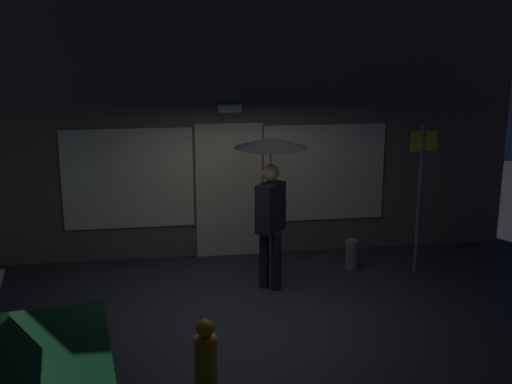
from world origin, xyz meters
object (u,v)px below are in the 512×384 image
object	(u,v)px
street_sign_post	(420,190)
sidewalk_bollard	(352,255)
fire_hydrant	(206,355)
person_with_umbrella	(271,180)

from	to	relation	value
street_sign_post	sidewalk_bollard	size ratio (longest dim) A/B	4.81
street_sign_post	fire_hydrant	world-z (taller)	street_sign_post
person_with_umbrella	fire_hydrant	xyz separation A→B (m)	(-1.10, -2.47, -1.27)
street_sign_post	sidewalk_bollard	xyz separation A→B (m)	(-0.95, 0.25, -1.07)
person_with_umbrella	sidewalk_bollard	xyz separation A→B (m)	(1.39, 0.56, -1.37)
street_sign_post	fire_hydrant	bearing A→B (deg)	-141.06
person_with_umbrella	sidewalk_bollard	distance (m)	2.03
fire_hydrant	person_with_umbrella	bearing A→B (deg)	65.92
sidewalk_bollard	fire_hydrant	distance (m)	3.92
sidewalk_bollard	street_sign_post	bearing A→B (deg)	-14.89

